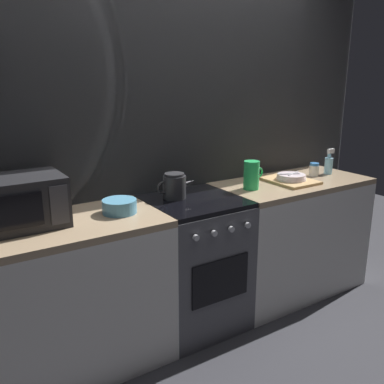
{
  "coord_description": "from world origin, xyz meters",
  "views": [
    {
      "loc": [
        -1.43,
        -2.2,
        1.68
      ],
      "look_at": [
        -0.01,
        0.0,
        0.95
      ],
      "focal_mm": 39.56,
      "sensor_mm": 36.0,
      "label": 1
    }
  ],
  "objects_px": {
    "dish_pile": "(290,179)",
    "spray_bottle": "(329,164)",
    "stove_unit": "(194,263)",
    "spice_jar": "(314,170)",
    "mixing_bowl": "(120,206)",
    "microwave": "(18,202)",
    "pitcher": "(252,175)",
    "kettle": "(175,186)"
  },
  "relations": [
    {
      "from": "stove_unit",
      "to": "pitcher",
      "type": "xyz_separation_m",
      "value": [
        0.48,
        -0.01,
        0.55
      ]
    },
    {
      "from": "stove_unit",
      "to": "microwave",
      "type": "bearing_deg",
      "value": 175.82
    },
    {
      "from": "kettle",
      "to": "mixing_bowl",
      "type": "xyz_separation_m",
      "value": [
        -0.43,
        -0.09,
        -0.04
      ]
    },
    {
      "from": "mixing_bowl",
      "to": "dish_pile",
      "type": "bearing_deg",
      "value": -0.47
    },
    {
      "from": "mixing_bowl",
      "to": "spray_bottle",
      "type": "height_order",
      "value": "spray_bottle"
    },
    {
      "from": "dish_pile",
      "to": "stove_unit",
      "type": "bearing_deg",
      "value": 179.3
    },
    {
      "from": "spice_jar",
      "to": "spray_bottle",
      "type": "height_order",
      "value": "spray_bottle"
    },
    {
      "from": "stove_unit",
      "to": "mixing_bowl",
      "type": "height_order",
      "value": "mixing_bowl"
    },
    {
      "from": "spray_bottle",
      "to": "spice_jar",
      "type": "bearing_deg",
      "value": 175.84
    },
    {
      "from": "kettle",
      "to": "pitcher",
      "type": "xyz_separation_m",
      "value": [
        0.57,
        -0.1,
        0.02
      ]
    },
    {
      "from": "stove_unit",
      "to": "mixing_bowl",
      "type": "distance_m",
      "value": 0.71
    },
    {
      "from": "mixing_bowl",
      "to": "spray_bottle",
      "type": "distance_m",
      "value": 1.82
    },
    {
      "from": "spice_jar",
      "to": "mixing_bowl",
      "type": "bearing_deg",
      "value": -179.13
    },
    {
      "from": "stove_unit",
      "to": "spice_jar",
      "type": "distance_m",
      "value": 1.26
    },
    {
      "from": "stove_unit",
      "to": "dish_pile",
      "type": "height_order",
      "value": "dish_pile"
    },
    {
      "from": "microwave",
      "to": "dish_pile",
      "type": "height_order",
      "value": "microwave"
    },
    {
      "from": "kettle",
      "to": "pitcher",
      "type": "bearing_deg",
      "value": -9.64
    },
    {
      "from": "microwave",
      "to": "spray_bottle",
      "type": "height_order",
      "value": "microwave"
    },
    {
      "from": "dish_pile",
      "to": "spice_jar",
      "type": "xyz_separation_m",
      "value": [
        0.3,
        0.04,
        0.03
      ]
    },
    {
      "from": "mixing_bowl",
      "to": "spice_jar",
      "type": "relative_size",
      "value": 1.9
    },
    {
      "from": "spice_jar",
      "to": "kettle",
      "type": "bearing_deg",
      "value": 177.03
    },
    {
      "from": "stove_unit",
      "to": "spice_jar",
      "type": "bearing_deg",
      "value": 1.3
    },
    {
      "from": "stove_unit",
      "to": "mixing_bowl",
      "type": "relative_size",
      "value": 4.5
    },
    {
      "from": "pitcher",
      "to": "microwave",
      "type": "bearing_deg",
      "value": 176.9
    },
    {
      "from": "mixing_bowl",
      "to": "microwave",
      "type": "bearing_deg",
      "value": 171.88
    },
    {
      "from": "pitcher",
      "to": "mixing_bowl",
      "type": "bearing_deg",
      "value": 179.62
    },
    {
      "from": "microwave",
      "to": "pitcher",
      "type": "bearing_deg",
      "value": -3.1
    },
    {
      "from": "dish_pile",
      "to": "spray_bottle",
      "type": "xyz_separation_m",
      "value": [
        0.45,
        0.03,
        0.06
      ]
    },
    {
      "from": "mixing_bowl",
      "to": "stove_unit",
      "type": "bearing_deg",
      "value": -0.08
    },
    {
      "from": "microwave",
      "to": "mixing_bowl",
      "type": "height_order",
      "value": "microwave"
    },
    {
      "from": "kettle",
      "to": "stove_unit",
      "type": "bearing_deg",
      "value": -44.75
    },
    {
      "from": "stove_unit",
      "to": "mixing_bowl",
      "type": "xyz_separation_m",
      "value": [
        -0.52,
        0.0,
        0.49
      ]
    },
    {
      "from": "pitcher",
      "to": "spray_bottle",
      "type": "height_order",
      "value": "spray_bottle"
    },
    {
      "from": "dish_pile",
      "to": "spice_jar",
      "type": "bearing_deg",
      "value": 6.96
    },
    {
      "from": "dish_pile",
      "to": "pitcher",
      "type": "bearing_deg",
      "value": 179.3
    },
    {
      "from": "microwave",
      "to": "pitcher",
      "type": "height_order",
      "value": "microwave"
    },
    {
      "from": "stove_unit",
      "to": "spice_jar",
      "type": "xyz_separation_m",
      "value": [
        1.15,
        0.03,
        0.5
      ]
    },
    {
      "from": "microwave",
      "to": "spray_bottle",
      "type": "bearing_deg",
      "value": -1.51
    },
    {
      "from": "spray_bottle",
      "to": "mixing_bowl",
      "type": "bearing_deg",
      "value": -179.56
    },
    {
      "from": "kettle",
      "to": "mixing_bowl",
      "type": "height_order",
      "value": "kettle"
    },
    {
      "from": "mixing_bowl",
      "to": "dish_pile",
      "type": "height_order",
      "value": "mixing_bowl"
    },
    {
      "from": "stove_unit",
      "to": "dish_pile",
      "type": "distance_m",
      "value": 0.98
    }
  ]
}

